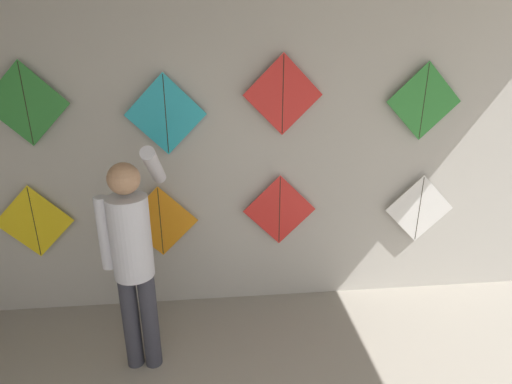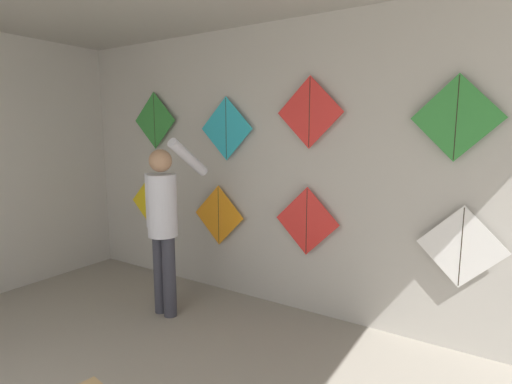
{
  "view_description": "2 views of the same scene",
  "coord_description": "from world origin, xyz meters",
  "px_view_note": "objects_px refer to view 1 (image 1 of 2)",
  "views": [
    {
      "loc": [
        -0.08,
        0.43,
        2.3
      ],
      "look_at": [
        0.22,
        3.46,
        1.2
      ],
      "focal_mm": 28.0,
      "sensor_mm": 36.0,
      "label": 1
    },
    {
      "loc": [
        2.05,
        0.34,
        1.78
      ],
      "look_at": [
        0.04,
        3.46,
        1.2
      ],
      "focal_mm": 28.0,
      "sensor_mm": 36.0,
      "label": 2
    }
  ],
  "objects_px": {
    "kite_2": "(280,210)",
    "kite_3": "(419,209)",
    "kite_0": "(34,222)",
    "kite_6": "(283,95)",
    "kite_1": "(161,222)",
    "kite_7": "(424,102)",
    "kite_5": "(166,115)",
    "kite_4": "(26,104)",
    "shopkeeper": "(133,251)"
  },
  "relations": [
    {
      "from": "kite_2",
      "to": "kite_3",
      "type": "height_order",
      "value": "kite_2"
    },
    {
      "from": "kite_0",
      "to": "kite_6",
      "type": "distance_m",
      "value": 2.35
    },
    {
      "from": "kite_1",
      "to": "kite_7",
      "type": "bearing_deg",
      "value": 0.0
    },
    {
      "from": "kite_3",
      "to": "kite_5",
      "type": "xyz_separation_m",
      "value": [
        -2.26,
        0.0,
        0.91
      ]
    },
    {
      "from": "kite_0",
      "to": "kite_4",
      "type": "distance_m",
      "value": 0.99
    },
    {
      "from": "kite_0",
      "to": "kite_5",
      "type": "bearing_deg",
      "value": 0.0
    },
    {
      "from": "kite_2",
      "to": "kite_5",
      "type": "bearing_deg",
      "value": 180.0
    },
    {
      "from": "kite_5",
      "to": "kite_7",
      "type": "bearing_deg",
      "value": 0.0
    },
    {
      "from": "kite_3",
      "to": "kite_4",
      "type": "xyz_separation_m",
      "value": [
        -3.31,
        0.0,
        1.01
      ]
    },
    {
      "from": "shopkeeper",
      "to": "kite_6",
      "type": "relative_size",
      "value": 2.61
    },
    {
      "from": "kite_6",
      "to": "kite_7",
      "type": "xyz_separation_m",
      "value": [
        1.21,
        0.0,
        -0.07
      ]
    },
    {
      "from": "kite_2",
      "to": "kite_3",
      "type": "distance_m",
      "value": 1.32
    },
    {
      "from": "kite_2",
      "to": "kite_7",
      "type": "height_order",
      "value": "kite_7"
    },
    {
      "from": "kite_5",
      "to": "shopkeeper",
      "type": "bearing_deg",
      "value": -105.99
    },
    {
      "from": "kite_7",
      "to": "shopkeeper",
      "type": "bearing_deg",
      "value": -162.88
    },
    {
      "from": "shopkeeper",
      "to": "kite_7",
      "type": "relative_size",
      "value": 2.61
    },
    {
      "from": "kite_0",
      "to": "kite_2",
      "type": "height_order",
      "value": "kite_2"
    },
    {
      "from": "kite_0",
      "to": "kite_4",
      "type": "xyz_separation_m",
      "value": [
        0.12,
        0.0,
        0.99
      ]
    },
    {
      "from": "kite_1",
      "to": "kite_5",
      "type": "xyz_separation_m",
      "value": [
        0.12,
        0.0,
        0.93
      ]
    },
    {
      "from": "kite_4",
      "to": "kite_6",
      "type": "distance_m",
      "value": 2.0
    },
    {
      "from": "kite_0",
      "to": "kite_1",
      "type": "distance_m",
      "value": 1.05
    },
    {
      "from": "kite_5",
      "to": "kite_1",
      "type": "bearing_deg",
      "value": 180.0
    },
    {
      "from": "kite_1",
      "to": "kite_3",
      "type": "distance_m",
      "value": 2.37
    },
    {
      "from": "shopkeeper",
      "to": "kite_3",
      "type": "xyz_separation_m",
      "value": [
        2.46,
        0.73,
        -0.08
      ]
    },
    {
      "from": "kite_0",
      "to": "kite_1",
      "type": "xyz_separation_m",
      "value": [
        1.05,
        0.0,
        -0.04
      ]
    },
    {
      "from": "shopkeeper",
      "to": "kite_6",
      "type": "xyz_separation_m",
      "value": [
        1.15,
        0.73,
        0.97
      ]
    },
    {
      "from": "kite_3",
      "to": "kite_6",
      "type": "xyz_separation_m",
      "value": [
        -1.31,
        0.0,
        1.05
      ]
    },
    {
      "from": "kite_1",
      "to": "kite_5",
      "type": "distance_m",
      "value": 0.94
    },
    {
      "from": "shopkeeper",
      "to": "kite_3",
      "type": "relative_size",
      "value": 2.61
    },
    {
      "from": "shopkeeper",
      "to": "kite_3",
      "type": "distance_m",
      "value": 2.57
    },
    {
      "from": "shopkeeper",
      "to": "kite_0",
      "type": "bearing_deg",
      "value": 148.26
    },
    {
      "from": "shopkeeper",
      "to": "kite_2",
      "type": "distance_m",
      "value": 1.36
    },
    {
      "from": "kite_3",
      "to": "kite_2",
      "type": "bearing_deg",
      "value": 180.0
    },
    {
      "from": "shopkeeper",
      "to": "kite_5",
      "type": "distance_m",
      "value": 1.12
    },
    {
      "from": "kite_1",
      "to": "kite_7",
      "type": "relative_size",
      "value": 1.0
    },
    {
      "from": "kite_0",
      "to": "kite_5",
      "type": "relative_size",
      "value": 1.0
    },
    {
      "from": "kite_3",
      "to": "kite_6",
      "type": "relative_size",
      "value": 1.0
    },
    {
      "from": "kite_1",
      "to": "kite_6",
      "type": "bearing_deg",
      "value": 0.0
    },
    {
      "from": "kite_0",
      "to": "kite_4",
      "type": "bearing_deg",
      "value": 0.0
    },
    {
      "from": "kite_2",
      "to": "kite_1",
      "type": "bearing_deg",
      "value": 180.0
    },
    {
      "from": "kite_5",
      "to": "kite_6",
      "type": "distance_m",
      "value": 0.96
    },
    {
      "from": "kite_6",
      "to": "kite_2",
      "type": "bearing_deg",
      "value": 180.0
    },
    {
      "from": "kite_5",
      "to": "kite_6",
      "type": "relative_size",
      "value": 1.0
    },
    {
      "from": "kite_3",
      "to": "kite_6",
      "type": "bearing_deg",
      "value": 180.0
    },
    {
      "from": "kite_5",
      "to": "kite_0",
      "type": "bearing_deg",
      "value": 180.0
    },
    {
      "from": "kite_1",
      "to": "kite_5",
      "type": "height_order",
      "value": "kite_5"
    },
    {
      "from": "shopkeeper",
      "to": "kite_7",
      "type": "bearing_deg",
      "value": 22.56
    },
    {
      "from": "kite_2",
      "to": "kite_3",
      "type": "bearing_deg",
      "value": 0.0
    },
    {
      "from": "shopkeeper",
      "to": "kite_6",
      "type": "distance_m",
      "value": 1.68
    },
    {
      "from": "kite_5",
      "to": "kite_7",
      "type": "relative_size",
      "value": 1.0
    }
  ]
}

